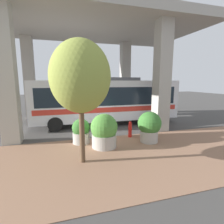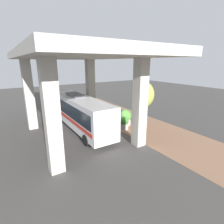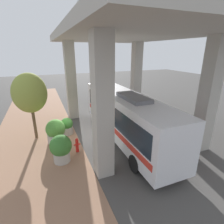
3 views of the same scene
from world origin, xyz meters
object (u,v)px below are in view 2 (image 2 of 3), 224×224
planter_back (124,123)px  planter_middle (125,117)px  planter_front (112,112)px  fire_hydrant (108,118)px  bus (80,111)px  street_tree_near (143,95)px

planter_back → planter_middle: bearing=-131.0°
planter_front → fire_hydrant: bearing=33.7°
bus → planter_front: bearing=-166.3°
planter_middle → planter_back: planter_middle is taller
fire_hydrant → planter_middle: planter_middle is taller
planter_middle → planter_front: bearing=-88.4°
planter_back → street_tree_near: size_ratio=0.28×
street_tree_near → bus: bearing=-23.5°
bus → planter_front: size_ratio=6.47×
bus → planter_middle: (-4.82, 1.43, -1.12)m
planter_middle → street_tree_near: (-1.39, 1.26, 2.66)m
planter_front → street_tree_near: 4.87m
bus → fire_hydrant: (-3.68, -0.45, -1.47)m
planter_back → street_tree_near: street_tree_near is taller
planter_front → bus: bearing=13.7°
planter_back → planter_front: bearing=-103.2°
street_tree_near → fire_hydrant: bearing=-51.2°
planter_middle → street_tree_near: size_ratio=0.35×
fire_hydrant → street_tree_near: street_tree_near is taller
bus → planter_back: size_ratio=8.16×
bus → planter_middle: size_ratio=6.37×
bus → planter_middle: bus is taller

